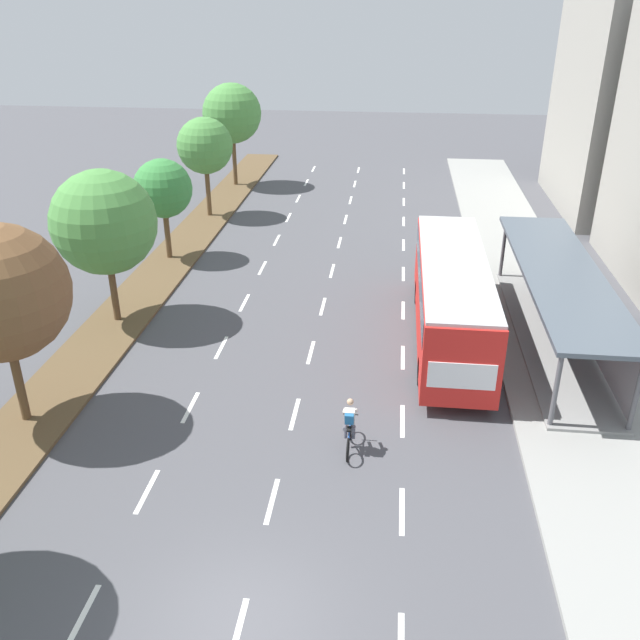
% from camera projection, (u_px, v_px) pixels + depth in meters
% --- Properties ---
extents(ground_plane, '(140.00, 140.00, 0.00)m').
position_uv_depth(ground_plane, '(241.00, 619.00, 14.86)').
color(ground_plane, '#4C4C51').
extents(median_strip, '(2.60, 52.00, 0.12)m').
position_uv_depth(median_strip, '(164.00, 268.00, 33.54)').
color(median_strip, brown).
rests_on(median_strip, ground).
extents(sidewalk_right, '(4.50, 52.00, 0.15)m').
position_uv_depth(sidewalk_right, '(526.00, 283.00, 31.76)').
color(sidewalk_right, gray).
rests_on(sidewalk_right, ground).
extents(lane_divider_left, '(0.14, 48.23, 0.01)m').
position_uv_depth(lane_divider_left, '(254.00, 284.00, 31.84)').
color(lane_divider_left, white).
rests_on(lane_divider_left, ground).
extents(lane_divider_center, '(0.14, 48.23, 0.01)m').
position_uv_depth(lane_divider_center, '(328.00, 288.00, 31.49)').
color(lane_divider_center, white).
rests_on(lane_divider_center, ground).
extents(lane_divider_right, '(0.14, 48.23, 0.01)m').
position_uv_depth(lane_divider_right, '(403.00, 291.00, 31.13)').
color(lane_divider_right, white).
rests_on(lane_divider_right, ground).
extents(bus_shelter, '(2.90, 13.29, 2.86)m').
position_uv_depth(bus_shelter, '(564.00, 299.00, 25.81)').
color(bus_shelter, gray).
rests_on(bus_shelter, sidewalk_right).
extents(bus, '(2.54, 11.29, 3.37)m').
position_uv_depth(bus, '(452.00, 292.00, 25.86)').
color(bus, red).
rests_on(bus, ground).
extents(cyclist, '(0.46, 1.82, 1.71)m').
position_uv_depth(cyclist, '(349.00, 427.00, 20.04)').
color(cyclist, black).
rests_on(cyclist, ground).
extents(median_tree_third, '(4.13, 4.13, 6.25)m').
position_uv_depth(median_tree_third, '(104.00, 223.00, 26.39)').
color(median_tree_third, brown).
rests_on(median_tree_third, median_strip).
extents(median_tree_fourth, '(2.90, 2.90, 5.03)m').
position_uv_depth(median_tree_fourth, '(163.00, 189.00, 33.25)').
color(median_tree_fourth, brown).
rests_on(median_tree_fourth, median_strip).
extents(median_tree_fifth, '(3.27, 3.27, 5.82)m').
position_uv_depth(median_tree_fifth, '(205.00, 146.00, 39.53)').
color(median_tree_fifth, brown).
rests_on(median_tree_fifth, median_strip).
extents(median_tree_farthest, '(3.98, 3.98, 6.86)m').
position_uv_depth(median_tree_farthest, '(232.00, 114.00, 45.81)').
color(median_tree_farthest, brown).
rests_on(median_tree_farthest, median_strip).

